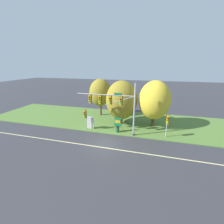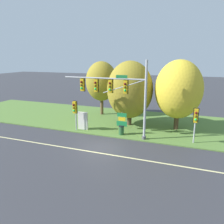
# 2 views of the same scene
# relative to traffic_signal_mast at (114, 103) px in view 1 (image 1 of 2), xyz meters

# --- Properties ---
(ground_plane) EXTENTS (160.00, 160.00, 0.00)m
(ground_plane) POSITION_rel_traffic_signal_mast_xyz_m (-0.40, -2.95, -4.59)
(ground_plane) COLOR #333338
(lane_stripe) EXTENTS (36.00, 0.16, 0.01)m
(lane_stripe) POSITION_rel_traffic_signal_mast_xyz_m (-0.40, -4.15, -4.59)
(lane_stripe) COLOR beige
(lane_stripe) RESTS_ON ground
(grass_verge) EXTENTS (48.00, 11.50, 0.10)m
(grass_verge) POSITION_rel_traffic_signal_mast_xyz_m (-0.40, 5.30, -4.54)
(grass_verge) COLOR #517533
(grass_verge) RESTS_ON ground
(traffic_signal_mast) EXTENTS (8.53, 0.49, 7.38)m
(traffic_signal_mast) POSITION_rel_traffic_signal_mast_xyz_m (0.00, 0.00, 0.00)
(traffic_signal_mast) COLOR #9EA0A5
(traffic_signal_mast) RESTS_ON grass_verge
(pedestrian_signal_near_kerb) EXTENTS (0.46, 0.55, 3.27)m
(pedestrian_signal_near_kerb) POSITION_rel_traffic_signal_mast_xyz_m (7.23, 0.51, -2.10)
(pedestrian_signal_near_kerb) COLOR #9EA0A5
(pedestrian_signal_near_kerb) RESTS_ON grass_verge
(pedestrian_signal_further_along) EXTENTS (0.46, 0.55, 3.22)m
(pedestrian_signal_further_along) POSITION_rel_traffic_signal_mast_xyz_m (-4.51, -0.13, -2.14)
(pedestrian_signal_further_along) COLOR #9EA0A5
(pedestrian_signal_further_along) RESTS_ON grass_verge
(route_sign_post) EXTENTS (1.08, 0.08, 2.27)m
(route_sign_post) POSITION_rel_traffic_signal_mast_xyz_m (0.40, 0.55, -3.09)
(route_sign_post) COLOR slate
(route_sign_post) RESTS_ON grass_verge
(tree_nearest_road) EXTENTS (4.15, 4.15, 7.09)m
(tree_nearest_road) POSITION_rel_traffic_signal_mast_xyz_m (-4.61, 7.23, -0.02)
(tree_nearest_road) COLOR brown
(tree_nearest_road) RESTS_ON grass_verge
(tree_left_of_mast) EXTENTS (5.10, 5.10, 7.24)m
(tree_left_of_mast) POSITION_rel_traffic_signal_mast_xyz_m (0.21, 3.98, -0.45)
(tree_left_of_mast) COLOR #423021
(tree_left_of_mast) RESTS_ON grass_verge
(tree_behind_signpost) EXTENTS (4.89, 4.89, 7.38)m
(tree_behind_signpost) POSITION_rel_traffic_signal_mast_xyz_m (5.40, 4.19, -0.18)
(tree_behind_signpost) COLOR #4C3823
(tree_behind_signpost) RESTS_ON grass_verge
(info_kiosk) EXTENTS (1.10, 0.24, 1.90)m
(info_kiosk) POSITION_rel_traffic_signal_mast_xyz_m (-4.01, 0.61, -3.55)
(info_kiosk) COLOR beige
(info_kiosk) RESTS_ON grass_verge
(trash_bin) EXTENTS (0.56, 0.56, 0.93)m
(trash_bin) POSITION_rel_traffic_signal_mast_xyz_m (0.40, 0.44, -4.02)
(trash_bin) COLOR #234C28
(trash_bin) RESTS_ON grass_verge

